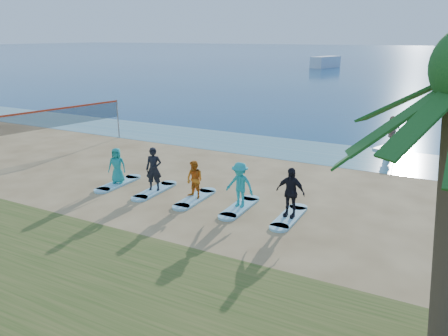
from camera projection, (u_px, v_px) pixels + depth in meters
The scene contains 17 objects.
ground at pixel (176, 203), 17.59m from camera, with size 600.00×600.00×0.00m, color tan.
shallow_water at pixel (273, 147), 26.46m from camera, with size 600.00×600.00×0.00m, color teal.
ocean at pixel (432, 55), 152.84m from camera, with size 600.00×600.00×0.00m, color navy.
volleyball_net at pixel (53, 119), 25.02m from camera, with size 1.97×8.89×2.50m.
paddleboard at pixel (391, 146), 26.40m from camera, with size 0.70×3.00×0.12m, color silver.
paddleboarder at pixel (392, 131), 26.13m from camera, with size 1.65×0.53×1.78m, color tan.
boat_offshore_a at pixel (325, 68), 91.19m from camera, with size 2.72×7.61×2.29m, color silver.
surfboard_0 at pixel (118, 183), 19.77m from camera, with size 0.70×2.20×0.09m, color #8CCCD9.
student_0 at pixel (117, 166), 19.53m from camera, with size 0.79×0.51×1.61m, color teal.
surfboard_1 at pixel (155, 191), 18.86m from camera, with size 0.70×2.20×0.09m, color #8CCCD9.
student_1 at pixel (154, 169), 18.58m from camera, with size 0.68×0.45×1.87m, color black.
surfboard_2 at pixel (195, 199), 17.95m from camera, with size 0.70×2.20×0.09m, color #8CCCD9.
student_2 at pixel (195, 180), 17.71m from camera, with size 0.75×0.59×1.55m, color orange.
surfboard_3 at pixel (240, 207), 17.03m from camera, with size 0.70×2.20×0.09m, color #8CCCD9.
student_3 at pixel (240, 185), 16.76m from camera, with size 1.15×0.66×1.78m, color teal.
surfboard_4 at pixel (289, 217), 16.12m from camera, with size 0.70×2.20×0.09m, color #8CCCD9.
student_4 at pixel (290, 192), 15.84m from camera, with size 1.09×0.46×1.86m, color black.
Camera 1 is at (9.38, -13.60, 6.48)m, focal length 35.00 mm.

